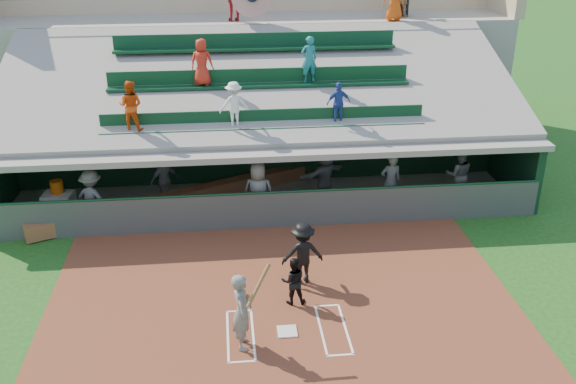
{
  "coord_description": "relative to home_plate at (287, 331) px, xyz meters",
  "views": [
    {
      "loc": [
        -1.19,
        -11.48,
        8.65
      ],
      "look_at": [
        0.39,
        3.5,
        1.8
      ],
      "focal_mm": 40.0,
      "sensor_mm": 36.0,
      "label": 1
    }
  ],
  "objects": [
    {
      "name": "dugout_player_e",
      "position": [
        3.77,
        5.9,
        0.87
      ],
      "size": [
        0.64,
        0.43,
        1.73
      ],
      "primitive_type": "imported",
      "rotation": [
        0.0,
        0.0,
        3.17
      ],
      "color": "#595C56",
      "rests_on": "dugout_floor"
    },
    {
      "name": "dugout_floor",
      "position": [
        0.0,
        6.75,
        -0.02
      ],
      "size": [
        16.0,
        3.5,
        0.04
      ],
      "primitive_type": "cube",
      "color": "gray",
      "rests_on": "ground"
    },
    {
      "name": "trash_bin",
      "position": [
        5.82,
        13.39,
        5.0
      ],
      "size": [
        0.58,
        0.58,
        0.86
      ],
      "primitive_type": "cylinder",
      "color": "black",
      "rests_on": "concourse_slab"
    },
    {
      "name": "home_plate",
      "position": [
        0.0,
        0.0,
        0.0
      ],
      "size": [
        0.43,
        0.43,
        0.03
      ],
      "primitive_type": "cube",
      "color": "silver",
      "rests_on": "dirt_slab"
    },
    {
      "name": "ground",
      "position": [
        0.0,
        0.0,
        -0.04
      ],
      "size": [
        100.0,
        100.0,
        0.0
      ],
      "primitive_type": "plane",
      "color": "#1A4A14",
      "rests_on": "ground"
    },
    {
      "name": "dugout_player_b",
      "position": [
        -3.08,
        6.94,
        0.78
      ],
      "size": [
        0.98,
        0.74,
        1.55
      ],
      "primitive_type": "imported",
      "rotation": [
        0.0,
        0.0,
        3.6
      ],
      "color": "#5D605B",
      "rests_on": "dugout_floor"
    },
    {
      "name": "home_umpire",
      "position": [
        0.59,
        2.03,
        0.78
      ],
      "size": [
        1.08,
        0.69,
        1.6
      ],
      "primitive_type": "imported",
      "rotation": [
        0.0,
        0.0,
        3.24
      ],
      "color": "black",
      "rests_on": "dirt_slab"
    },
    {
      "name": "dugout_player_c",
      "position": [
        -0.28,
        5.37,
        0.93
      ],
      "size": [
        1.0,
        0.75,
        1.85
      ],
      "primitive_type": "imported",
      "rotation": [
        0.0,
        0.0,
        2.95
      ],
      "color": "#555752",
      "rests_on": "dugout_floor"
    },
    {
      "name": "grandstand",
      "position": [
        -0.01,
        10.51,
        2.23
      ],
      "size": [
        20.4,
        10.4,
        7.8
      ],
      "color": "#474C47",
      "rests_on": "ground"
    },
    {
      "name": "dugout_player_d",
      "position": [
        1.84,
        6.5,
        0.9
      ],
      "size": [
        1.69,
        1.28,
        1.78
      ],
      "primitive_type": "imported",
      "rotation": [
        0.0,
        0.0,
        3.67
      ],
      "color": "#545752",
      "rests_on": "dugout_floor"
    },
    {
      "name": "dugout_bench",
      "position": [
        0.03,
        7.96,
        0.23
      ],
      "size": [
        13.87,
        6.64,
        0.45
      ],
      "primitive_type": "cube",
      "rotation": [
        0.0,
        0.0,
        0.43
      ],
      "color": "#935B35",
      "rests_on": "dugout_floor"
    },
    {
      "name": "batter_at_plate",
      "position": [
        -0.98,
        -0.37,
        0.87
      ],
      "size": [
        0.84,
        0.74,
        1.95
      ],
      "color": "#5E615B",
      "rests_on": "dirt_slab"
    },
    {
      "name": "dugout_player_f",
      "position": [
        6.01,
        6.23,
        0.86
      ],
      "size": [
        0.93,
        0.78,
        1.71
      ],
      "primitive_type": "imported",
      "rotation": [
        0.0,
        0.0,
        2.97
      ],
      "color": "#555752",
      "rests_on": "dugout_floor"
    },
    {
      "name": "white_table",
      "position": [
        -6.16,
        6.32,
        0.38
      ],
      "size": [
        0.93,
        0.74,
        0.75
      ],
      "primitive_type": "cube",
      "rotation": [
        0.0,
        0.0,
        -0.12
      ],
      "color": "silver",
      "rests_on": "dugout_floor"
    },
    {
      "name": "water_cooler",
      "position": [
        -6.17,
        6.39,
        0.94
      ],
      "size": [
        0.37,
        0.37,
        0.37
      ],
      "primitive_type": "cylinder",
      "color": "#D85E0C",
      "rests_on": "white_table"
    },
    {
      "name": "catcher",
      "position": [
        0.26,
        1.12,
        0.58
      ],
      "size": [
        0.58,
        0.45,
        1.19
      ],
      "primitive_type": "imported",
      "rotation": [
        0.0,
        0.0,
        3.14
      ],
      "color": "black",
      "rests_on": "dirt_slab"
    },
    {
      "name": "batters_box_chalk",
      "position": [
        0.0,
        0.0,
        -0.01
      ],
      "size": [
        2.65,
        1.85,
        0.01
      ],
      "color": "white",
      "rests_on": "dirt_slab"
    },
    {
      "name": "dirt_slab",
      "position": [
        0.0,
        0.5,
        -0.03
      ],
      "size": [
        11.0,
        9.0,
        0.02
      ],
      "primitive_type": "cube",
      "color": "#602E1B",
      "rests_on": "ground"
    },
    {
      "name": "concourse_slab",
      "position": [
        0.0,
        13.5,
        2.26
      ],
      "size": [
        20.0,
        3.0,
        4.6
      ],
      "primitive_type": "cube",
      "color": "gray",
      "rests_on": "ground"
    },
    {
      "name": "dugout_player_a",
      "position": [
        -5.02,
        5.61,
        0.86
      ],
      "size": [
        1.27,
        1.03,
        1.72
      ],
      "primitive_type": "imported",
      "rotation": [
        0.0,
        0.0,
        2.73
      ],
      "color": "#565954",
      "rests_on": "dugout_floor"
    }
  ]
}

